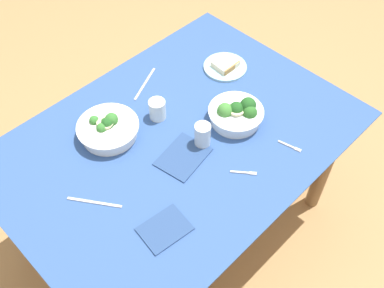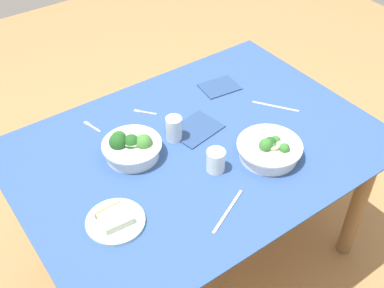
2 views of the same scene
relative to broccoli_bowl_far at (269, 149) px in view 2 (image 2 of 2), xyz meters
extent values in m
plane|color=#9E7547|center=(0.18, -0.21, -0.74)|extent=(6.00, 6.00, 0.00)
cube|color=#2D4C84|center=(0.18, -0.21, -0.04)|extent=(1.43, 1.03, 0.01)
cube|color=brown|center=(0.18, -0.21, -0.06)|extent=(1.39, 1.00, 0.02)
cylinder|color=brown|center=(-0.42, -0.61, -0.41)|extent=(0.07, 0.07, 0.68)
cylinder|color=brown|center=(0.79, -0.61, -0.41)|extent=(0.07, 0.07, 0.68)
cylinder|color=brown|center=(-0.42, 0.19, -0.41)|extent=(0.07, 0.07, 0.68)
cylinder|color=white|center=(0.00, 0.00, -0.01)|extent=(0.22, 0.22, 0.05)
cylinder|color=white|center=(0.00, 0.00, 0.02)|extent=(0.25, 0.25, 0.01)
sphere|color=#1E511E|center=(0.00, 0.00, 0.03)|extent=(0.05, 0.05, 0.05)
sphere|color=#33702D|center=(-0.02, 0.05, 0.03)|extent=(0.04, 0.04, 0.04)
sphere|color=#33702D|center=(0.00, 0.01, 0.03)|extent=(0.04, 0.04, 0.04)
sphere|color=#33702D|center=(0.03, 0.00, 0.04)|extent=(0.05, 0.05, 0.05)
sphere|color=#33702D|center=(-0.03, 0.00, 0.03)|extent=(0.04, 0.04, 0.04)
cylinder|color=beige|center=(0.00, 0.01, 0.03)|extent=(0.07, 0.07, 0.01)
cylinder|color=white|center=(0.42, -0.31, -0.01)|extent=(0.20, 0.20, 0.05)
cylinder|color=white|center=(0.42, -0.31, 0.02)|extent=(0.23, 0.23, 0.01)
sphere|color=#1E511E|center=(0.47, -0.33, 0.04)|extent=(0.07, 0.07, 0.07)
sphere|color=#3D7A33|center=(0.38, -0.28, 0.03)|extent=(0.07, 0.07, 0.07)
sphere|color=#286023|center=(0.45, -0.36, 0.03)|extent=(0.06, 0.06, 0.06)
sphere|color=#1E511E|center=(0.42, -0.31, 0.03)|extent=(0.06, 0.06, 0.06)
cylinder|color=beige|center=(0.42, -0.31, 0.03)|extent=(0.07, 0.07, 0.01)
cylinder|color=#99C6D1|center=(0.64, -0.06, -0.03)|extent=(0.20, 0.20, 0.01)
cube|color=beige|center=(0.64, -0.06, -0.01)|extent=(0.11, 0.10, 0.03)
cube|color=#9E703D|center=(0.64, -0.10, -0.01)|extent=(0.10, 0.01, 0.03)
cylinder|color=silver|center=(0.21, -0.06, 0.01)|extent=(0.07, 0.07, 0.09)
cylinder|color=silver|center=(0.24, -0.30, 0.02)|extent=(0.07, 0.07, 0.10)
cube|color=#B7B7BC|center=(0.47, -0.54, -0.03)|extent=(0.02, 0.07, 0.00)
cube|color=#B7B7BC|center=(0.48, -0.59, -0.03)|extent=(0.02, 0.03, 0.00)
cube|color=#B7B7BC|center=(0.23, -0.50, -0.03)|extent=(0.05, 0.06, 0.00)
cube|color=#B7B7BC|center=(0.27, -0.54, -0.03)|extent=(0.03, 0.03, 0.00)
cube|color=#B7B7BC|center=(-0.24, -0.22, -0.03)|extent=(0.12, 0.17, 0.00)
cube|color=#B7B7BC|center=(0.30, 0.13, -0.03)|extent=(0.20, 0.10, 0.00)
cube|color=navy|center=(-0.13, -0.48, -0.03)|extent=(0.18, 0.15, 0.01)
cube|color=navy|center=(0.13, -0.30, -0.03)|extent=(0.22, 0.18, 0.01)
camera|label=1|loc=(-0.61, -1.08, 1.36)|focal=42.06mm
camera|label=2|loc=(1.04, 0.94, 1.23)|focal=45.21mm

